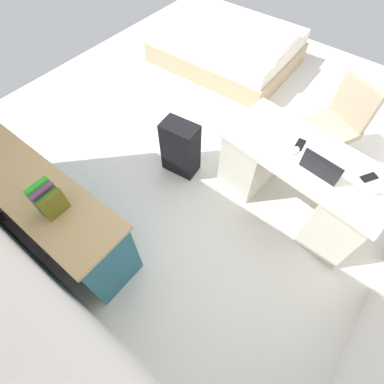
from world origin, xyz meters
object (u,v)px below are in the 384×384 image
laptop (322,168)px  cell_phone_near_laptop (369,177)px  bed (227,46)px  cell_phone_by_mouse (300,144)px  office_chair (331,130)px  computer_mouse (295,150)px  credenza (46,208)px  desk (297,181)px  suitcase_black (180,148)px

laptop → cell_phone_near_laptop: laptop is taller
bed → cell_phone_by_mouse: (-1.79, 1.61, 0.49)m
office_chair → computer_mouse: office_chair is taller
credenza → computer_mouse: 2.17m
desk → computer_mouse: bearing=14.5°
computer_mouse → bed: bearing=-37.2°
credenza → cell_phone_by_mouse: credenza is taller
laptop → credenza: bearing=41.5°
desk → laptop: laptop is taller
suitcase_black → computer_mouse: size_ratio=6.19×
credenza → bed: bearing=-84.0°
credenza → desk: bearing=-134.3°
desk → bed: 2.55m
bed → laptop: 2.76m
bed → laptop: (-2.05, 1.77, 0.53)m
office_chair → credenza: office_chair is taller
desk → cell_phone_by_mouse: bearing=-28.0°
credenza → laptop: laptop is taller
office_chair → cell_phone_by_mouse: office_chair is taller
desk → laptop: 0.43m
suitcase_black → laptop: laptop is taller
bed → cell_phone_by_mouse: 2.46m
bed → suitcase_black: (-0.78, 1.98, 0.07)m
credenza → bed: 3.30m
bed → suitcase_black: size_ratio=3.14×
desk → computer_mouse: 0.38m
credenza → office_chair: bearing=-123.1°
cell_phone_by_mouse → bed: bearing=-48.7°
credenza → suitcase_black: credenza is taller
computer_mouse → cell_phone_near_laptop: computer_mouse is taller
office_chair → cell_phone_by_mouse: (0.10, 0.70, 0.31)m
office_chair → credenza: 2.83m
cell_phone_near_laptop → cell_phone_by_mouse: (0.58, 0.02, 0.00)m
office_chair → computer_mouse: 0.87m
bed → cell_phone_near_laptop: cell_phone_near_laptop is taller
suitcase_black → laptop: bearing=-178.0°
credenza → computer_mouse: (-1.45, -1.57, 0.36)m
cell_phone_by_mouse → cell_phone_near_laptop: bearing=174.8°
cell_phone_near_laptop → credenza: bearing=71.1°
credenza → suitcase_black: size_ratio=2.91×
cell_phone_near_laptop → laptop: bearing=60.7°
suitcase_black → desk: bearing=-172.1°
credenza → laptop: (-1.70, -1.50, 0.40)m
suitcase_black → computer_mouse: (-1.02, -0.27, 0.43)m
credenza → laptop: size_ratio=5.41×
credenza → bed: size_ratio=0.92×
bed → laptop: size_ratio=5.85×
credenza → suitcase_black: 1.37m
laptop → cell_phone_near_laptop: (-0.32, -0.18, -0.04)m
bed → office_chair: bearing=154.5°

